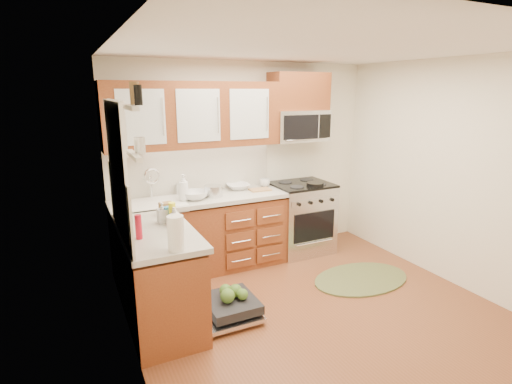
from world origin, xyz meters
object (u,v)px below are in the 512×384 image
sink (157,213)px  cup (265,183)px  rug (361,279)px  bowl_a (238,187)px  dishwasher (227,308)px  bowl_b (195,195)px  upper_cabinets (194,115)px  range (301,217)px  microwave (299,126)px  stock_pot (213,191)px  paper_towel_roll (176,233)px  skillet (315,184)px  cutting_board (260,190)px

sink → cup: cup is taller
sink → rug: sink is taller
sink → bowl_a: 1.11m
rug → cup: (-0.65, 1.21, 0.97)m
dishwasher → bowl_b: bowl_b is taller
upper_cabinets → range: size_ratio=2.16×
microwave → stock_pot: (-1.25, -0.15, -0.71)m
stock_pot → bowl_a: stock_pot is taller
paper_towel_roll → range: bearing=34.9°
sink → stock_pot: size_ratio=2.81×
bowl_a → microwave: bearing=-3.4°
range → cup: 0.71m
range → rug: size_ratio=0.79×
sink → paper_towel_roll: 1.47m
upper_cabinets → skillet: (1.49, -0.33, -0.90)m
range → stock_pot: size_ratio=4.31×
dishwasher → stock_pot: stock_pot is taller
cup → skillet: bearing=-30.8°
bowl_b → skillet: bearing=-4.7°
sink → dishwasher: (0.39, -1.12, -0.70)m
sink → paper_towel_roll: bearing=-95.9°
dishwasher → rug: size_ratio=0.59×
microwave → cutting_board: bearing=-168.6°
bowl_a → cup: 0.37m
paper_towel_roll → cup: (1.60, 1.60, -0.09)m
cutting_board → cup: cup is taller
rug → cup: 1.68m
rug → cutting_board: (-0.80, 1.06, 0.92)m
upper_cabinets → range: 1.99m
range → paper_towel_roll: size_ratio=3.36×
stock_pot → cup: (0.77, 0.18, -0.01)m
upper_cabinets → cutting_board: size_ratio=7.83×
microwave → cup: size_ratio=5.67×
rug → bowl_a: (-1.02, 1.23, 0.95)m
rug → range: bearing=99.3°
dishwasher → cup: bearing=50.4°
microwave → bowl_a: size_ratio=2.63×
dishwasher → cutting_board: bearing=50.9°
paper_towel_roll → microwave: bearing=37.1°
stock_pot → bowl_b: size_ratio=0.73×
skillet → microwave: bearing=104.8°
bowl_a → upper_cabinets: bearing=-177.4°
upper_cabinets → rug: size_ratio=1.72×
sink → cutting_board: cutting_board is taller
range → sink: size_ratio=1.53×
sink → paper_towel_roll: size_ratio=2.19×
paper_towel_roll → cup: paper_towel_roll is taller
paper_towel_roll → bowl_b: bearing=67.2°
dishwasher → bowl_b: 1.38m
skillet → cup: bearing=149.2°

